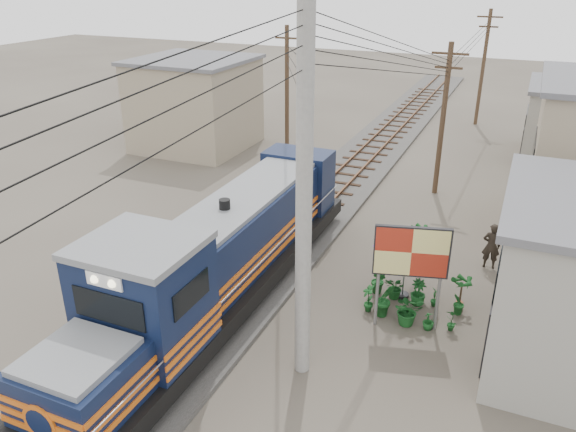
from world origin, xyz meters
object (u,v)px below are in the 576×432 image
at_px(billboard, 411,255).
at_px(market_umbrella, 408,239).
at_px(locomotive, 218,261).
at_px(vendor, 491,246).

bearing_deg(billboard, market_umbrella, 89.92).
bearing_deg(locomotive, billboard, 13.22).
relative_size(market_umbrella, vendor, 1.67).
height_order(market_umbrella, vendor, market_umbrella).
relative_size(locomotive, market_umbrella, 5.40).
height_order(locomotive, market_umbrella, locomotive).
bearing_deg(market_umbrella, locomotive, -150.10).
bearing_deg(vendor, billboard, 60.23).
height_order(billboard, vendor, billboard).
bearing_deg(billboard, vendor, 53.02).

